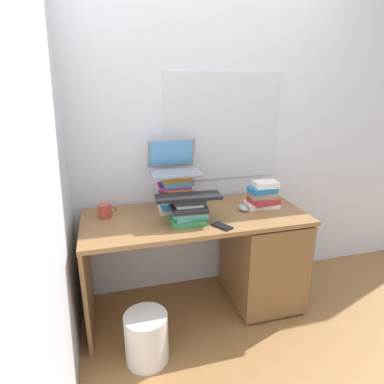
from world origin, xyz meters
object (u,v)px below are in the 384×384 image
Objects in this scene: book_stack_tall at (176,194)px; cell_phone at (222,226)px; mug at (105,211)px; wastebasket at (147,338)px; computer_mouse at (243,208)px; keyboard at (188,197)px; book_stack_side at (263,196)px; book_stack_keyboard_riser at (189,211)px; desk at (247,253)px; laptop at (174,165)px.

book_stack_tall reaches higher than cell_phone.
book_stack_tall is at bearing -0.94° from mug.
wastebasket is at bearing -120.64° from book_stack_tall.
mug is (-0.96, 0.13, 0.03)m from computer_mouse.
cell_phone is at bearing -26.90° from mug.
book_stack_tall is at bearing 100.85° from keyboard.
book_stack_side is 1.79× the size of cell_phone.
mug is (-0.53, 0.25, -0.14)m from keyboard.
book_stack_keyboard_riser is 0.46m from computer_mouse.
cell_phone is at bearing -28.04° from keyboard.
wastebasket is (-0.34, -0.29, -0.68)m from book_stack_keyboard_riser.
book_stack_tall is 0.25m from keyboard.
desk is at bearing 14.15° from keyboard.
keyboard is 4.04× the size of computer_mouse.
wastebasket is at bearing -118.21° from laptop.
desk is 0.72m from keyboard.
book_stack_side reaches higher than computer_mouse.
book_stack_tall is 0.44m from cell_phone.
laptop is at bearing 159.12° from computer_mouse.
desk is 0.86m from laptop.
book_stack_tall is (-0.51, 0.15, 0.47)m from desk.
keyboard is 0.48m from computer_mouse.
book_stack_side is 0.50m from cell_phone.
keyboard is 0.90m from wastebasket.
wastebasket is at bearing -155.25° from book_stack_side.
book_stack_side reaches higher than desk.
book_stack_tall reaches higher than wastebasket.
mug is 0.86m from wastebasket.
computer_mouse is at bearing -20.88° from laptop.
mug is at bearing 172.42° from computer_mouse.
laptop reaches higher than desk.
book_stack_tall is 1.12× the size of book_stack_keyboard_riser.
desk is 0.94m from wastebasket.
book_stack_side is at bearing 24.54° from desk.
book_stack_keyboard_riser is 0.24m from cell_phone.
desk is at bearing -34.42° from computer_mouse.
desk is 0.71m from book_stack_tall.
book_stack_tall is at bearing 96.93° from book_stack_keyboard_riser.
book_stack_keyboard_riser reaches higher than desk.
keyboard is at bearing 40.38° from wastebasket.
mug is at bearing 179.06° from book_stack_tall.
keyboard reaches higher than cell_phone.
book_stack_keyboard_riser is 0.81m from wastebasket.
book_stack_tall is at bearing 163.63° from desk.
book_stack_side is at bearing 9.32° from computer_mouse.
book_stack_side is 0.69m from laptop.
cell_phone is at bearing 17.91° from wastebasket.
cell_phone is (0.72, -0.36, -0.04)m from mug.
desk is at bearing -155.46° from book_stack_side.
cell_phone is at bearing -58.16° from book_stack_tall.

